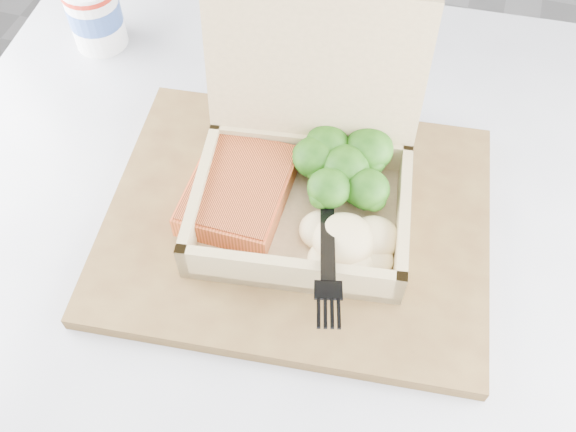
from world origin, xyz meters
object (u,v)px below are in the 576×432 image
(cafe_table, at_px, (291,326))
(serving_tray, at_px, (297,221))
(takeout_container, at_px, (305,167))
(paper_cup, at_px, (94,13))

(cafe_table, relative_size, serving_tray, 2.34)
(takeout_container, xyz_separation_m, paper_cup, (-0.31, 0.17, -0.02))
(takeout_container, distance_m, paper_cup, 0.36)
(takeout_container, height_order, paper_cup, takeout_container)
(serving_tray, distance_m, takeout_container, 0.06)
(cafe_table, bearing_deg, serving_tray, 93.79)
(takeout_container, relative_size, paper_cup, 2.78)
(cafe_table, relative_size, paper_cup, 10.68)
(serving_tray, xyz_separation_m, paper_cup, (-0.32, 0.20, 0.04))
(serving_tray, bearing_deg, paper_cup, 147.84)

